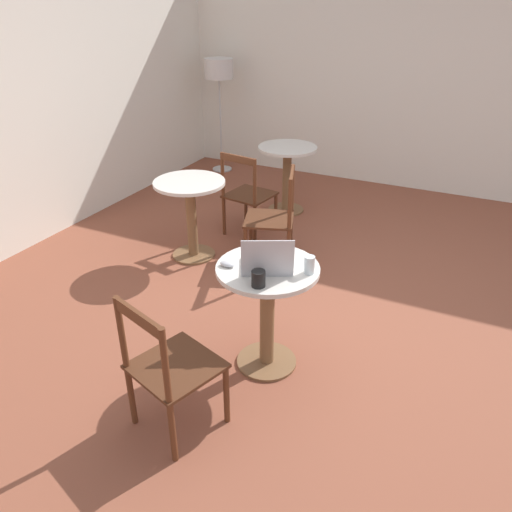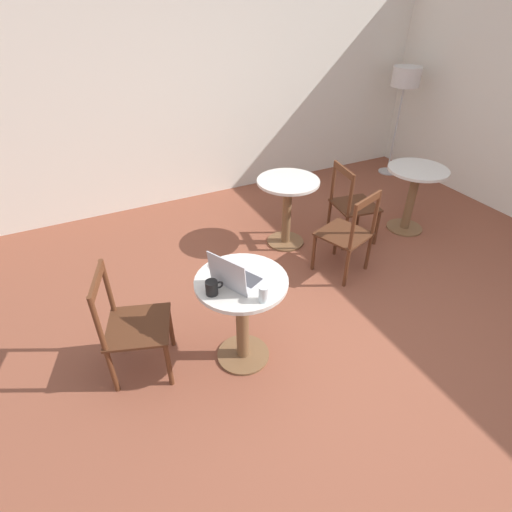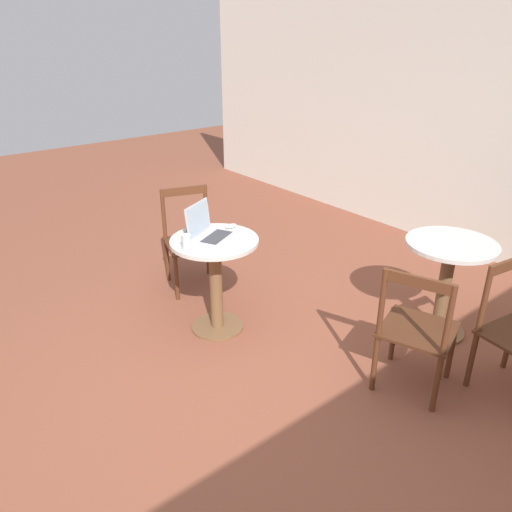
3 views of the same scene
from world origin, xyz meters
name	(u,v)px [view 3 (image 3 of 3)]	position (x,y,z in m)	size (l,w,h in m)	color
ground_plane	(247,394)	(0.00, 0.00, 0.00)	(16.00, 16.00, 0.00)	brown
cafe_table_near	(215,267)	(-0.77, 0.31, 0.53)	(0.65, 0.65, 0.76)	brown
cafe_table_far	(447,271)	(0.36, 1.62, 0.53)	(0.65, 0.65, 0.76)	brown
chair_near_left	(190,240)	(-1.53, 0.56, 0.44)	(0.56, 0.56, 0.89)	#562D19
chair_far_front	(416,331)	(0.61, 0.88, 0.44)	(0.56, 0.56, 0.89)	#562D19
laptop	(209,231)	(-0.82, 0.30, 0.81)	(0.38, 0.40, 0.25)	#B7B7BC
mouse	(231,226)	(-0.88, 0.54, 0.78)	(0.06, 0.10, 0.03)	#B7B7BC
mug	(192,225)	(-1.00, 0.27, 0.81)	(0.12, 0.08, 0.10)	black
drinking_glass	(186,242)	(-0.74, 0.05, 0.82)	(0.07, 0.07, 0.11)	silver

